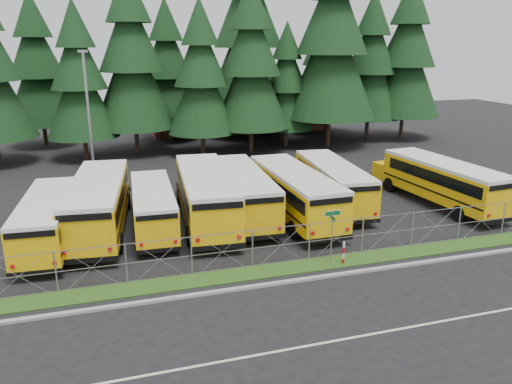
{
  "coord_description": "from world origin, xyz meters",
  "views": [
    {
      "loc": [
        -10.4,
        -22.61,
        10.64
      ],
      "look_at": [
        -2.3,
        4.0,
        2.3
      ],
      "focal_mm": 35.0,
      "sensor_mm": 36.0,
      "label": 1
    }
  ],
  "objects_px": {
    "striped_bollard": "(344,253)",
    "bus_4": "(241,193)",
    "bus_0": "(49,221)",
    "bus_1": "(100,205)",
    "bus_2": "(153,208)",
    "bus_6": "(331,184)",
    "bus_east": "(439,183)",
    "light_standard": "(89,113)",
    "bus_5": "(292,194)",
    "street_sign": "(332,226)",
    "bus_3": "(205,196)"
  },
  "relations": [
    {
      "from": "light_standard",
      "to": "bus_5",
      "type": "bearing_deg",
      "value": -45.03
    },
    {
      "from": "bus_3",
      "to": "street_sign",
      "type": "bearing_deg",
      "value": -54.51
    },
    {
      "from": "striped_bollard",
      "to": "light_standard",
      "type": "height_order",
      "value": "light_standard"
    },
    {
      "from": "striped_bollard",
      "to": "bus_6",
      "type": "bearing_deg",
      "value": 68.88
    },
    {
      "from": "bus_1",
      "to": "bus_3",
      "type": "height_order",
      "value": "bus_3"
    },
    {
      "from": "bus_5",
      "to": "light_standard",
      "type": "xyz_separation_m",
      "value": [
        -12.01,
        12.02,
        3.95
      ]
    },
    {
      "from": "bus_2",
      "to": "bus_4",
      "type": "height_order",
      "value": "bus_4"
    },
    {
      "from": "bus_4",
      "to": "bus_6",
      "type": "height_order",
      "value": "bus_4"
    },
    {
      "from": "bus_0",
      "to": "light_standard",
      "type": "bearing_deg",
      "value": 83.04
    },
    {
      "from": "striped_bollard",
      "to": "bus_4",
      "type": "bearing_deg",
      "value": 109.21
    },
    {
      "from": "bus_4",
      "to": "street_sign",
      "type": "distance_m",
      "value": 8.64
    },
    {
      "from": "bus_5",
      "to": "bus_east",
      "type": "distance_m",
      "value": 10.53
    },
    {
      "from": "bus_1",
      "to": "bus_2",
      "type": "xyz_separation_m",
      "value": [
        2.99,
        -0.51,
        -0.29
      ]
    },
    {
      "from": "bus_6",
      "to": "bus_east",
      "type": "height_order",
      "value": "bus_east"
    },
    {
      "from": "bus_6",
      "to": "striped_bollard",
      "type": "relative_size",
      "value": 9.29
    },
    {
      "from": "bus_1",
      "to": "bus_3",
      "type": "bearing_deg",
      "value": 4.58
    },
    {
      "from": "bus_1",
      "to": "bus_6",
      "type": "xyz_separation_m",
      "value": [
        15.02,
        0.69,
        -0.14
      ]
    },
    {
      "from": "bus_6",
      "to": "bus_0",
      "type": "bearing_deg",
      "value": -168.13
    },
    {
      "from": "bus_0",
      "to": "bus_5",
      "type": "bearing_deg",
      "value": 4.54
    },
    {
      "from": "bus_6",
      "to": "bus_east",
      "type": "bearing_deg",
      "value": -10.82
    },
    {
      "from": "bus_1",
      "to": "bus_2",
      "type": "distance_m",
      "value": 3.05
    },
    {
      "from": "bus_east",
      "to": "street_sign",
      "type": "relative_size",
      "value": 4.12
    },
    {
      "from": "bus_2",
      "to": "striped_bollard",
      "type": "bearing_deg",
      "value": -40.0
    },
    {
      "from": "bus_4",
      "to": "bus_2",
      "type": "bearing_deg",
      "value": -169.92
    },
    {
      "from": "bus_5",
      "to": "street_sign",
      "type": "relative_size",
      "value": 4.21
    },
    {
      "from": "bus_2",
      "to": "bus_0",
      "type": "bearing_deg",
      "value": -169.53
    },
    {
      "from": "bus_5",
      "to": "striped_bollard",
      "type": "distance_m",
      "value": 7.38
    },
    {
      "from": "bus_2",
      "to": "bus_6",
      "type": "height_order",
      "value": "bus_6"
    },
    {
      "from": "bus_0",
      "to": "bus_east",
      "type": "relative_size",
      "value": 0.9
    },
    {
      "from": "bus_2",
      "to": "street_sign",
      "type": "bearing_deg",
      "value": -41.23
    },
    {
      "from": "bus_6",
      "to": "striped_bollard",
      "type": "distance_m",
      "value": 9.71
    },
    {
      "from": "bus_2",
      "to": "light_standard",
      "type": "relative_size",
      "value": 0.98
    },
    {
      "from": "bus_1",
      "to": "bus_6",
      "type": "distance_m",
      "value": 15.03
    },
    {
      "from": "bus_0",
      "to": "bus_east",
      "type": "distance_m",
      "value": 24.77
    },
    {
      "from": "bus_east",
      "to": "striped_bollard",
      "type": "distance_m",
      "value": 12.68
    },
    {
      "from": "bus_0",
      "to": "bus_1",
      "type": "relative_size",
      "value": 0.86
    },
    {
      "from": "bus_0",
      "to": "bus_4",
      "type": "xyz_separation_m",
      "value": [
        11.24,
        1.47,
        0.14
      ]
    },
    {
      "from": "bus_east",
      "to": "street_sign",
      "type": "height_order",
      "value": "bus_east"
    },
    {
      "from": "bus_4",
      "to": "bus_east",
      "type": "bearing_deg",
      "value": -3.41
    },
    {
      "from": "light_standard",
      "to": "bus_2",
      "type": "bearing_deg",
      "value": -73.49
    },
    {
      "from": "bus_3",
      "to": "light_standard",
      "type": "relative_size",
      "value": 1.22
    },
    {
      "from": "bus_0",
      "to": "bus_2",
      "type": "relative_size",
      "value": 1.05
    },
    {
      "from": "street_sign",
      "to": "bus_6",
      "type": "bearing_deg",
      "value": 65.17
    },
    {
      "from": "bus_0",
      "to": "bus_3",
      "type": "xyz_separation_m",
      "value": [
        8.86,
        1.12,
        0.25
      ]
    },
    {
      "from": "bus_4",
      "to": "striped_bollard",
      "type": "xyz_separation_m",
      "value": [
        2.96,
        -8.51,
        -0.91
      ]
    },
    {
      "from": "bus_0",
      "to": "bus_1",
      "type": "height_order",
      "value": "bus_1"
    },
    {
      "from": "bus_3",
      "to": "bus_6",
      "type": "relative_size",
      "value": 1.11
    },
    {
      "from": "bus_6",
      "to": "street_sign",
      "type": "distance_m",
      "value": 9.71
    },
    {
      "from": "bus_0",
      "to": "bus_3",
      "type": "distance_m",
      "value": 8.93
    },
    {
      "from": "bus_0",
      "to": "light_standard",
      "type": "distance_m",
      "value": 13.18
    }
  ]
}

